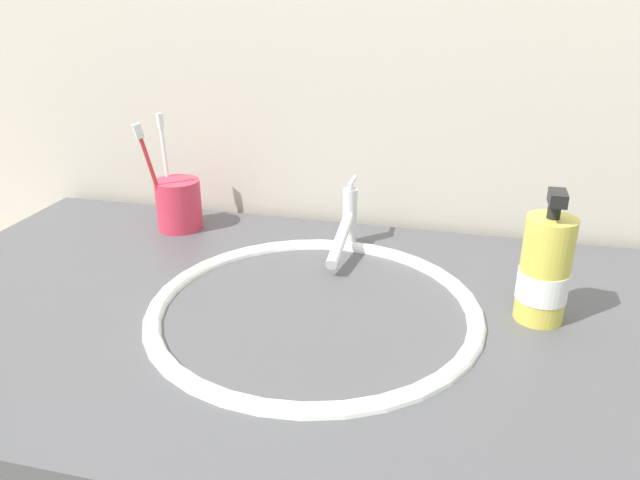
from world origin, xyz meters
The scene contains 7 objects.
tiled_wall_back centered at (0.00, 0.37, 1.20)m, with size 2.47×0.04×2.40m, color beige.
sink_basin centered at (-0.03, 0.01, 0.81)m, with size 0.45×0.45×0.12m.
faucet centered at (-0.03, 0.21, 0.89)m, with size 0.02×0.18×0.11m.
toothbrush_cup centered at (-0.34, 0.24, 0.89)m, with size 0.08×0.08×0.09m, color #D8334C.
toothbrush_red centered at (-0.36, 0.20, 0.96)m, with size 0.04×0.04×0.19m.
toothbrush_white centered at (-0.36, 0.26, 0.96)m, with size 0.02×0.02×0.19m.
soap_dispenser centered at (0.26, 0.06, 0.92)m, with size 0.06×0.06×0.18m.
Camera 1 is at (0.15, -0.69, 1.26)m, focal length 34.41 mm.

